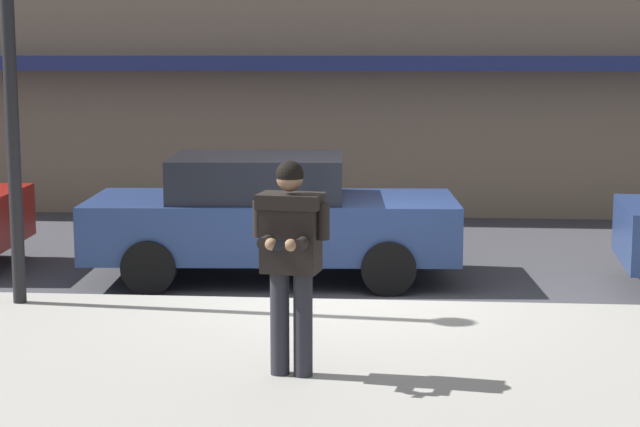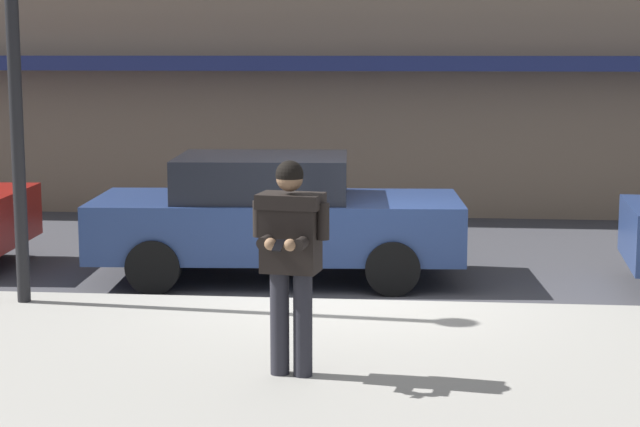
{
  "view_description": "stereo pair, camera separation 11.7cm",
  "coord_description": "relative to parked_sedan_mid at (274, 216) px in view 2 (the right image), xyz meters",
  "views": [
    {
      "loc": [
        0.68,
        -11.53,
        2.84
      ],
      "look_at": [
        -0.06,
        -2.85,
        1.49
      ],
      "focal_mm": 60.0,
      "sensor_mm": 36.0,
      "label": 1
    },
    {
      "loc": [
        0.8,
        -11.52,
        2.84
      ],
      "look_at": [
        -0.06,
        -2.85,
        1.49
      ],
      "focal_mm": 60.0,
      "sensor_mm": 36.0,
      "label": 2
    }
  ],
  "objects": [
    {
      "name": "curb_paint_line",
      "position": [
        2.04,
        -1.35,
        -0.79
      ],
      "size": [
        28.0,
        0.12,
        0.01
      ],
      "primitive_type": "cube",
      "color": "silver",
      "rests_on": "ground"
    },
    {
      "name": "ground_plane",
      "position": [
        1.04,
        -1.4,
        -0.79
      ],
      "size": [
        80.0,
        80.0,
        0.0
      ],
      "primitive_type": "plane",
      "color": "#3D3D42"
    },
    {
      "name": "sidewalk",
      "position": [
        2.04,
        -4.25,
        -0.72
      ],
      "size": [
        32.0,
        5.3,
        0.14
      ],
      "primitive_type": "cube",
      "color": "#99968E",
      "rests_on": "ground"
    },
    {
      "name": "man_texting_on_phone",
      "position": [
        0.76,
        -4.38,
        0.46
      ],
      "size": [
        0.64,
        0.62,
        1.81
      ],
      "color": "#23232B",
      "rests_on": "sidewalk"
    },
    {
      "name": "parked_sedan_mid",
      "position": [
        0.0,
        0.0,
        0.0
      ],
      "size": [
        4.61,
        2.16,
        1.54
      ],
      "color": "navy",
      "rests_on": "ground"
    },
    {
      "name": "street_lamp_post",
      "position": [
        -2.43,
        -2.05,
        2.35
      ],
      "size": [
        0.36,
        0.36,
        4.88
      ],
      "color": "black",
      "rests_on": "sidewalk"
    }
  ]
}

